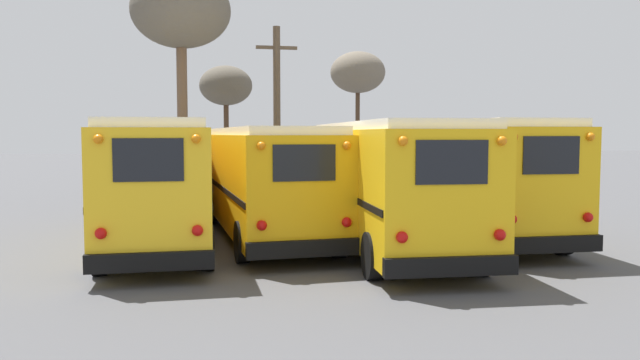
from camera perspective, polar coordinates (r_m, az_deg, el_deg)
ground_plane at (r=17.18m, az=0.19°, el=-5.61°), size 160.00×160.00×0.00m
school_bus_0 at (r=17.13m, az=-14.33°, el=0.17°), size 2.50×10.03×3.26m
school_bus_1 at (r=17.63m, az=-4.95°, el=0.16°), size 3.04×9.50×3.11m
school_bus_2 at (r=16.21m, az=5.99°, el=0.01°), size 3.09×9.97×3.23m
school_bus_3 at (r=19.08m, az=12.37°, el=0.68°), size 2.72×10.56×3.30m
utility_pole at (r=27.46m, az=-3.96°, el=6.28°), size 1.80×0.31×7.59m
bare_tree_0 at (r=32.15m, az=-8.60°, el=8.42°), size 2.66×2.66×6.38m
bare_tree_1 at (r=35.74m, az=3.48°, el=9.72°), size 3.10×3.10×7.58m
bare_tree_2 at (r=27.47m, az=-12.61°, el=14.67°), size 4.14×4.14×9.62m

